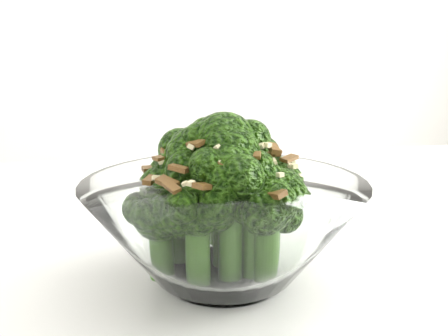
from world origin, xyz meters
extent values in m
cube|color=white|center=(0.08, 0.02, 0.73)|extent=(1.21, 0.81, 0.04)
cylinder|color=white|center=(-0.09, -0.07, 0.75)|extent=(0.09, 0.09, 0.01)
cylinder|color=#315B18|center=(-0.09, -0.07, 0.81)|extent=(0.02, 0.02, 0.09)
sphere|color=#2E5B11|center=(-0.09, -0.07, 0.86)|extent=(0.05, 0.05, 0.05)
cylinder|color=#315B18|center=(-0.08, -0.05, 0.80)|extent=(0.02, 0.02, 0.08)
sphere|color=#2E5B11|center=(-0.08, -0.05, 0.85)|extent=(0.05, 0.05, 0.05)
cylinder|color=#315B18|center=(-0.11, -0.06, 0.80)|extent=(0.02, 0.02, 0.08)
sphere|color=#2E5B11|center=(-0.11, -0.06, 0.85)|extent=(0.05, 0.05, 0.05)
cylinder|color=#315B18|center=(-0.09, -0.09, 0.80)|extent=(0.02, 0.02, 0.07)
sphere|color=#2E5B11|center=(-0.09, -0.09, 0.85)|extent=(0.05, 0.05, 0.05)
cylinder|color=#315B18|center=(-0.06, -0.07, 0.79)|extent=(0.02, 0.02, 0.06)
sphere|color=#2E5B11|center=(-0.06, -0.07, 0.83)|extent=(0.04, 0.04, 0.04)
cylinder|color=#315B18|center=(-0.13, -0.05, 0.79)|extent=(0.02, 0.02, 0.06)
sphere|color=#2E5B11|center=(-0.13, -0.05, 0.83)|extent=(0.05, 0.05, 0.05)
cylinder|color=#315B18|center=(-0.07, -0.10, 0.79)|extent=(0.02, 0.02, 0.05)
sphere|color=#2E5B11|center=(-0.07, -0.10, 0.83)|extent=(0.04, 0.04, 0.04)
cylinder|color=#315B18|center=(-0.12, -0.10, 0.79)|extent=(0.02, 0.02, 0.05)
sphere|color=#2E5B11|center=(-0.12, -0.10, 0.82)|extent=(0.04, 0.04, 0.04)
cylinder|color=#315B18|center=(-0.05, -0.04, 0.78)|extent=(0.02, 0.02, 0.04)
sphere|color=#2E5B11|center=(-0.05, -0.04, 0.81)|extent=(0.04, 0.04, 0.04)
cylinder|color=#315B18|center=(-0.14, -0.08, 0.78)|extent=(0.02, 0.02, 0.04)
sphere|color=#2E5B11|center=(-0.14, -0.08, 0.81)|extent=(0.04, 0.04, 0.04)
cylinder|color=#315B18|center=(-0.09, -0.02, 0.78)|extent=(0.02, 0.02, 0.04)
sphere|color=#2E5B11|center=(-0.09, -0.02, 0.82)|extent=(0.04, 0.04, 0.04)
cylinder|color=#315B18|center=(-0.06, -0.08, 0.78)|extent=(0.02, 0.02, 0.04)
sphere|color=#2E5B11|center=(-0.06, -0.08, 0.82)|extent=(0.04, 0.04, 0.04)
cylinder|color=#315B18|center=(-0.07, -0.09, 0.79)|extent=(0.02, 0.02, 0.06)
sphere|color=#2E5B11|center=(-0.07, -0.09, 0.83)|extent=(0.05, 0.05, 0.05)
cube|color=brown|center=(-0.07, -0.13, 0.84)|extent=(0.01, 0.02, 0.01)
cube|color=brown|center=(-0.10, -0.05, 0.88)|extent=(0.01, 0.01, 0.01)
cube|color=brown|center=(-0.13, -0.05, 0.85)|extent=(0.01, 0.01, 0.01)
cube|color=brown|center=(-0.09, -0.01, 0.84)|extent=(0.01, 0.01, 0.00)
cube|color=brown|center=(-0.10, -0.01, 0.84)|extent=(0.01, 0.02, 0.01)
cube|color=brown|center=(-0.13, -0.10, 0.85)|extent=(0.02, 0.01, 0.01)
cube|color=brown|center=(-0.14, -0.10, 0.84)|extent=(0.02, 0.02, 0.01)
cube|color=brown|center=(-0.06, -0.04, 0.85)|extent=(0.02, 0.01, 0.01)
cube|color=brown|center=(-0.15, -0.04, 0.84)|extent=(0.02, 0.01, 0.00)
cube|color=brown|center=(-0.09, -0.06, 0.88)|extent=(0.02, 0.02, 0.01)
cube|color=brown|center=(-0.10, -0.10, 0.86)|extent=(0.02, 0.02, 0.01)
cube|color=brown|center=(-0.14, -0.05, 0.85)|extent=(0.01, 0.01, 0.01)
cube|color=brown|center=(-0.09, -0.08, 0.88)|extent=(0.01, 0.01, 0.01)
cube|color=brown|center=(-0.13, -0.05, 0.85)|extent=(0.01, 0.01, 0.01)
cube|color=brown|center=(-0.04, -0.05, 0.84)|extent=(0.02, 0.02, 0.01)
cube|color=brown|center=(-0.12, -0.03, 0.85)|extent=(0.01, 0.01, 0.01)
cube|color=brown|center=(-0.08, -0.02, 0.85)|extent=(0.01, 0.02, 0.01)
cube|color=brown|center=(-0.15, -0.08, 0.84)|extent=(0.01, 0.02, 0.01)
cube|color=brown|center=(-0.06, -0.07, 0.86)|extent=(0.01, 0.01, 0.01)
cube|color=brown|center=(-0.09, -0.01, 0.84)|extent=(0.02, 0.01, 0.01)
cube|color=brown|center=(-0.06, -0.08, 0.86)|extent=(0.01, 0.01, 0.01)
cube|color=brown|center=(-0.14, -0.11, 0.84)|extent=(0.01, 0.02, 0.01)
cube|color=brown|center=(-0.12, -0.04, 0.86)|extent=(0.02, 0.01, 0.01)
cube|color=brown|center=(-0.10, -0.11, 0.86)|extent=(0.02, 0.02, 0.01)
cube|color=brown|center=(-0.08, -0.01, 0.85)|extent=(0.01, 0.01, 0.01)
cube|color=brown|center=(-0.08, -0.10, 0.86)|extent=(0.02, 0.01, 0.01)
cube|color=brown|center=(-0.05, -0.04, 0.84)|extent=(0.01, 0.02, 0.01)
cube|color=brown|center=(-0.04, -0.04, 0.85)|extent=(0.01, 0.01, 0.01)
cube|color=brown|center=(-0.05, -0.07, 0.86)|extent=(0.01, 0.01, 0.01)
cube|color=brown|center=(-0.04, -0.08, 0.85)|extent=(0.02, 0.02, 0.00)
cube|color=brown|center=(-0.09, -0.11, 0.85)|extent=(0.01, 0.01, 0.01)
cube|color=brown|center=(-0.12, -0.12, 0.84)|extent=(0.02, 0.02, 0.01)
cube|color=brown|center=(-0.07, -0.02, 0.85)|extent=(0.01, 0.01, 0.01)
cube|color=brown|center=(-0.10, -0.06, 0.87)|extent=(0.02, 0.02, 0.00)
cube|color=brown|center=(-0.12, -0.08, 0.87)|extent=(0.01, 0.02, 0.01)
cube|color=brown|center=(-0.11, -0.05, 0.87)|extent=(0.01, 0.01, 0.01)
cube|color=brown|center=(-0.07, -0.02, 0.84)|extent=(0.01, 0.02, 0.01)
cube|color=brown|center=(-0.14, -0.06, 0.85)|extent=(0.01, 0.01, 0.00)
cube|color=beige|center=(-0.04, -0.09, 0.85)|extent=(0.01, 0.01, 0.00)
cube|color=beige|center=(-0.14, -0.05, 0.85)|extent=(0.01, 0.01, 0.01)
cube|color=beige|center=(-0.08, -0.05, 0.87)|extent=(0.01, 0.01, 0.01)
cube|color=beige|center=(-0.12, -0.09, 0.86)|extent=(0.01, 0.01, 0.01)
cube|color=beige|center=(-0.14, -0.06, 0.85)|extent=(0.01, 0.00, 0.00)
cube|color=beige|center=(-0.10, -0.10, 0.87)|extent=(0.01, 0.01, 0.01)
cube|color=beige|center=(-0.07, -0.09, 0.86)|extent=(0.01, 0.01, 0.01)
cube|color=beige|center=(-0.09, -0.04, 0.87)|extent=(0.01, 0.01, 0.01)
cube|color=beige|center=(-0.06, -0.08, 0.86)|extent=(0.01, 0.01, 0.00)
cube|color=beige|center=(-0.08, -0.12, 0.85)|extent=(0.01, 0.01, 0.01)
cube|color=beige|center=(-0.09, -0.04, 0.86)|extent=(0.01, 0.01, 0.00)
cube|color=beige|center=(-0.05, -0.04, 0.85)|extent=(0.00, 0.00, 0.00)
cube|color=beige|center=(-0.06, -0.10, 0.85)|extent=(0.01, 0.01, 0.01)
cube|color=beige|center=(-0.08, -0.05, 0.87)|extent=(0.01, 0.01, 0.01)
cube|color=beige|center=(-0.15, -0.09, 0.84)|extent=(0.01, 0.01, 0.01)
cube|color=beige|center=(-0.12, -0.10, 0.86)|extent=(0.00, 0.00, 0.00)
cube|color=beige|center=(-0.10, -0.03, 0.86)|extent=(0.00, 0.00, 0.00)
cube|color=beige|center=(-0.04, -0.07, 0.85)|extent=(0.01, 0.00, 0.00)
cube|color=beige|center=(-0.11, -0.05, 0.86)|extent=(0.01, 0.01, 0.00)
cube|color=beige|center=(-0.06, -0.09, 0.86)|extent=(0.01, 0.01, 0.00)
cube|color=beige|center=(-0.13, -0.04, 0.85)|extent=(0.00, 0.01, 0.00)
cube|color=beige|center=(-0.13, -0.03, 0.85)|extent=(0.01, 0.01, 0.00)
cube|color=beige|center=(-0.12, -0.12, 0.85)|extent=(0.01, 0.01, 0.00)
cube|color=beige|center=(-0.13, -0.11, 0.85)|extent=(0.01, 0.00, 0.00)
cube|color=beige|center=(-0.06, -0.11, 0.85)|extent=(0.01, 0.01, 0.00)
cube|color=beige|center=(-0.11, -0.01, 0.84)|extent=(0.01, 0.01, 0.00)
cube|color=beige|center=(-0.10, -0.02, 0.85)|extent=(0.00, 0.00, 0.00)
cube|color=beige|center=(-0.04, -0.09, 0.85)|extent=(0.00, 0.00, 0.00)
cube|color=beige|center=(-0.12, -0.02, 0.85)|extent=(0.01, 0.01, 0.01)
cube|color=beige|center=(-0.04, -0.09, 0.84)|extent=(0.00, 0.00, 0.00)
cube|color=beige|center=(-0.10, -0.11, 0.86)|extent=(0.00, 0.00, 0.00)
camera|label=1|loc=(-0.16, -0.44, 0.93)|focal=40.00mm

